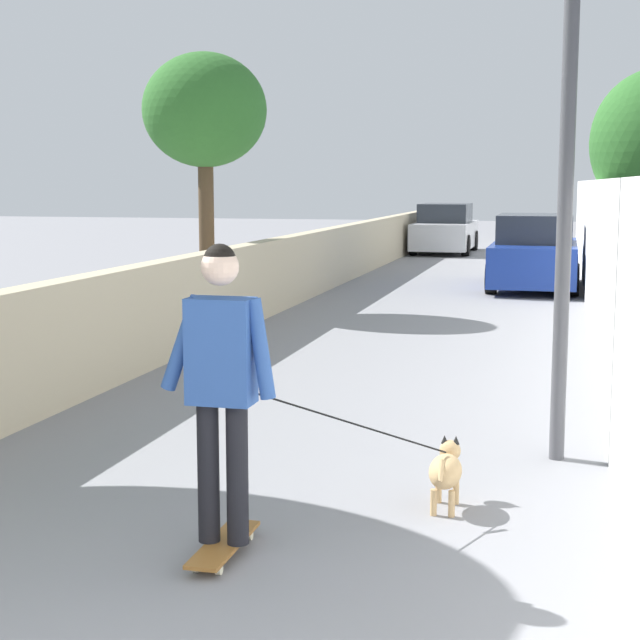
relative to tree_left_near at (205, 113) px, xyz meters
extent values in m
plane|color=gray|center=(1.00, -3.85, -3.37)|extent=(80.00, 80.00, 0.00)
cube|color=tan|center=(-1.00, -1.16, -2.75)|extent=(48.00, 0.30, 1.24)
cube|color=white|center=(-1.00, -6.53, -2.25)|extent=(48.00, 0.30, 2.24)
cylinder|color=#473523|center=(0.00, 0.00, -1.98)|extent=(0.26, 0.26, 2.78)
ellipsoid|color=#2D6628|center=(0.00, 0.00, 0.05)|extent=(2.11, 2.11, 1.92)
cylinder|color=#4C4C51|center=(-7.97, -5.98, -1.44)|extent=(0.12, 0.12, 3.86)
cube|color=brown|center=(-10.57, -4.08, -3.30)|extent=(0.80, 0.20, 0.02)
cylinder|color=beige|center=(-10.29, -4.01, -3.34)|extent=(0.06, 0.03, 0.06)
cylinder|color=beige|center=(-10.29, -4.15, -3.34)|extent=(0.06, 0.03, 0.06)
cylinder|color=beige|center=(-10.85, -4.01, -3.34)|extent=(0.06, 0.03, 0.06)
cylinder|color=beige|center=(-10.85, -4.15, -3.34)|extent=(0.06, 0.03, 0.06)
cylinder|color=black|center=(-10.57, -3.99, -2.86)|extent=(0.13, 0.13, 0.84)
cylinder|color=black|center=(-10.57, -4.17, -2.86)|extent=(0.13, 0.13, 0.84)
cube|color=#2D5199|center=(-10.57, -4.08, -2.13)|extent=(0.22, 0.38, 0.62)
cylinder|color=#2D5199|center=(-10.57, -3.84, -2.09)|extent=(0.09, 0.28, 0.58)
cylinder|color=#2D5199|center=(-10.57, -4.32, -2.11)|extent=(0.09, 0.18, 0.59)
sphere|color=beige|center=(-10.57, -4.08, -1.64)|extent=(0.22, 0.22, 0.22)
sphere|color=black|center=(-10.57, -4.08, -1.60)|extent=(0.19, 0.19, 0.19)
ellipsoid|color=tan|center=(-9.43, -5.26, -3.10)|extent=(0.43, 0.22, 0.22)
sphere|color=tan|center=(-9.15, -5.26, -3.03)|extent=(0.15, 0.15, 0.15)
cone|color=black|center=(-9.15, -5.22, -2.95)|extent=(0.05, 0.05, 0.06)
cone|color=black|center=(-9.15, -5.30, -2.95)|extent=(0.05, 0.05, 0.06)
cylinder|color=tan|center=(-9.29, -5.20, -3.28)|extent=(0.04, 0.04, 0.18)
cylinder|color=tan|center=(-9.29, -5.32, -3.28)|extent=(0.04, 0.04, 0.18)
cylinder|color=tan|center=(-9.56, -5.20, -3.28)|extent=(0.04, 0.04, 0.18)
cylinder|color=tan|center=(-9.56, -5.32, -3.28)|extent=(0.04, 0.04, 0.18)
cylinder|color=tan|center=(-9.69, -5.26, -3.02)|extent=(0.13, 0.03, 0.13)
cylinder|color=black|center=(-10.00, -4.67, -2.64)|extent=(1.16, 1.19, 0.66)
cube|color=navy|center=(4.99, -5.38, -2.81)|extent=(4.08, 1.70, 0.80)
cube|color=#262B33|center=(4.99, -5.38, -2.13)|extent=(2.12, 1.50, 0.60)
cylinder|color=black|center=(6.25, -4.59, -3.05)|extent=(0.64, 0.22, 0.64)
cylinder|color=black|center=(6.25, -6.17, -3.05)|extent=(0.64, 0.22, 0.64)
cylinder|color=black|center=(3.73, -4.59, -3.05)|extent=(0.64, 0.22, 0.64)
cylinder|color=black|center=(3.73, -6.17, -3.05)|extent=(0.64, 0.22, 0.64)
cube|color=silver|center=(14.94, -2.31, -2.81)|extent=(4.21, 1.70, 0.80)
cube|color=#262B33|center=(14.94, -2.31, -2.13)|extent=(2.19, 1.50, 0.60)
cylinder|color=black|center=(16.25, -1.52, -3.05)|extent=(0.64, 0.22, 0.64)
cylinder|color=black|center=(16.25, -3.10, -3.05)|extent=(0.64, 0.22, 0.64)
cylinder|color=black|center=(13.64, -1.52, -3.05)|extent=(0.64, 0.22, 0.64)
cylinder|color=black|center=(13.64, -3.10, -3.05)|extent=(0.64, 0.22, 0.64)
camera|label=1|loc=(-15.81, -5.99, -1.16)|focal=54.70mm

